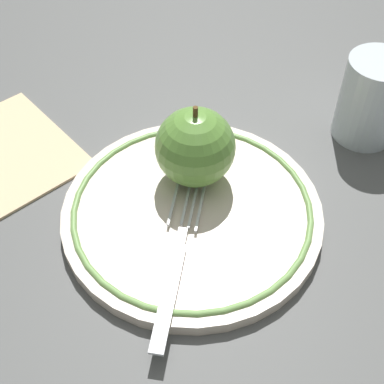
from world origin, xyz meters
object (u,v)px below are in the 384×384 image
(apple_red_whole, at_px, (200,149))
(napkin_folded, at_px, (10,150))
(fork, at_px, (177,259))
(drinking_glass, at_px, (371,99))
(plate, at_px, (192,212))

(apple_red_whole, bearing_deg, napkin_folded, -163.19)
(fork, relative_size, drinking_glass, 1.94)
(plate, relative_size, apple_red_whole, 2.87)
(apple_red_whole, distance_m, drinking_glass, 0.20)
(plate, relative_size, drinking_glass, 2.65)
(plate, bearing_deg, drinking_glass, 64.34)
(plate, xyz_separation_m, apple_red_whole, (-0.01, 0.04, 0.05))
(napkin_folded, bearing_deg, plate, 6.54)
(napkin_folded, bearing_deg, fork, -8.16)
(plate, distance_m, apple_red_whole, 0.06)
(plate, height_order, drinking_glass, drinking_glass)
(apple_red_whole, height_order, drinking_glass, apple_red_whole)
(plate, relative_size, fork, 1.36)
(apple_red_whole, relative_size, fork, 0.48)
(apple_red_whole, bearing_deg, drinking_glass, 56.31)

